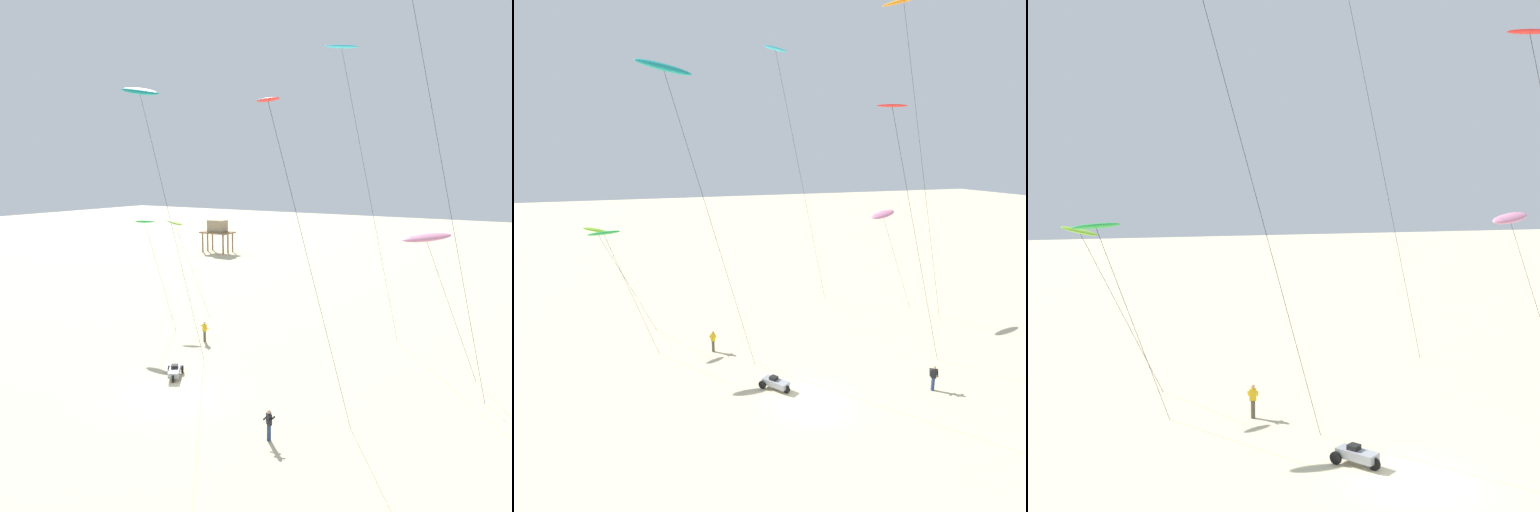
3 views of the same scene
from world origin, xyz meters
TOP-DOWN VIEW (x-y plane):
  - ground_plane at (0.00, 0.00)m, footprint 260.00×260.00m
  - kite_teal at (-6.97, 5.58)m, footprint 7.02×1.30m
  - kite_pink at (12.34, 11.79)m, footprint 5.36×2.08m
  - kite_green at (-11.02, 9.70)m, footprint 4.29×0.69m
  - kite_cyan at (4.02, 16.86)m, footprint 6.87×1.53m
  - kite_lime at (-11.66, 14.33)m, footprint 5.10×0.83m
  - kite_red at (6.08, 1.89)m, footprint 6.14×1.09m
  - kite_flyer_nearest at (7.88, -1.36)m, footprint 0.72×0.72m
  - kite_flyer_middle at (-3.99, 8.79)m, footprint 0.64×0.62m
  - stilt_house at (-29.59, 46.08)m, footprint 5.37×3.57m
  - beach_buggy at (-1.45, 2.14)m, footprint 1.75×2.02m

SIDE VIEW (x-z plane):
  - ground_plane at x=0.00m, z-range 0.00..0.00m
  - beach_buggy at x=-1.45m, z-range 0.02..0.84m
  - kite_flyer_nearest at x=7.88m, z-range 0.06..1.73m
  - kite_flyer_middle at x=-3.99m, z-range 0.06..1.73m
  - stilt_house at x=-29.59m, z-range 1.27..6.85m
  - kite_lime at x=-11.66m, z-range 4.13..13.40m
  - kite_green at x=-11.02m, z-range 4.48..14.10m
  - kite_pink at x=12.34m, z-range 4.37..14.25m
  - kite_red at x=6.08m, z-range 7.94..25.46m
  - kite_teal at x=-6.97m, z-range 9.30..29.32m
  - kite_cyan at x=4.02m, z-range 11.23..34.91m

